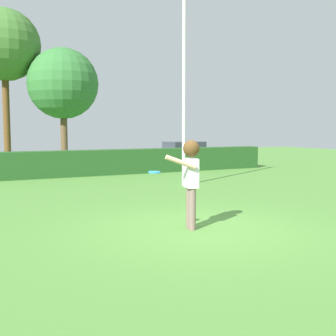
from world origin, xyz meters
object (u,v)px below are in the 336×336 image
Objects in this scene: person at (191,173)px; birch_tree at (63,84)px; frisbee at (154,172)px; lamppost at (184,78)px; parked_car_white at (184,151)px; maple_tree at (4,46)px.

birch_tree is (1.53, 16.48, 3.35)m from person.
lamppost is at bearing 55.94° from frisbee.
person reaches higher than parked_car_white.
frisbee is 17.00m from birch_tree.
maple_tree reaches higher than frisbee.
person is 18.63m from maple_tree.
person is 0.26× the size of lamppost.
parked_car_white is at bearing 60.28° from lamppost.
frisbee is at bearing -177.67° from person.
birch_tree is at bearing 84.68° from person.
parked_car_white is at bearing 60.79° from person.
lamppost is at bearing -69.47° from maple_tree.
parked_car_white is 0.50× the size of maple_tree.
lamppost is 0.81× the size of maple_tree.
person is at bearing 2.33° from frisbee.
maple_tree is at bearing 165.12° from parked_car_white.
frisbee is 0.03× the size of maple_tree.
frisbee is 17.85m from parked_car_white.
birch_tree reaches higher than frisbee.
lamppost is (3.98, 5.90, 2.58)m from frisbee.
parked_car_white is (9.31, 15.22, -0.50)m from frisbee.
maple_tree reaches higher than birch_tree.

